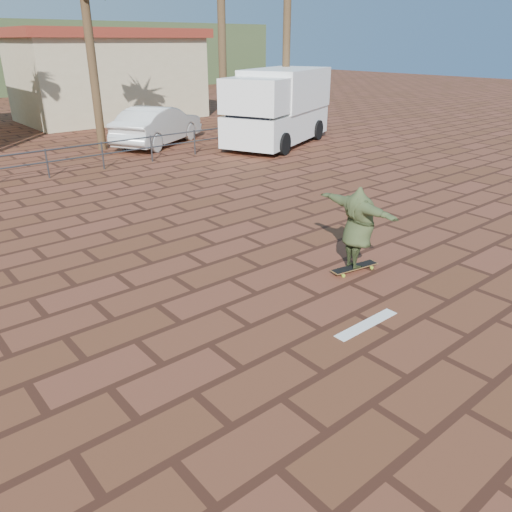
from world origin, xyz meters
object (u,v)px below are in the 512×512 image
Objects in this scene: car_white at (158,125)px; skateboarder at (358,228)px; longboard at (354,267)px; campervan at (278,106)px.

skateboarder is at bearing 135.67° from car_white.
longboard is 13.89m from campervan.
longboard is 0.22× the size of car_white.
campervan reaches higher than skateboarder.
longboard is at bearing -79.85° from skateboarder.
car_white is at bearing 118.30° from campervan.
skateboarder reaches higher than car_white.
longboard is 0.54× the size of skateboarder.
campervan reaches higher than car_white.
campervan is (8.03, 11.22, 1.60)m from longboard.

